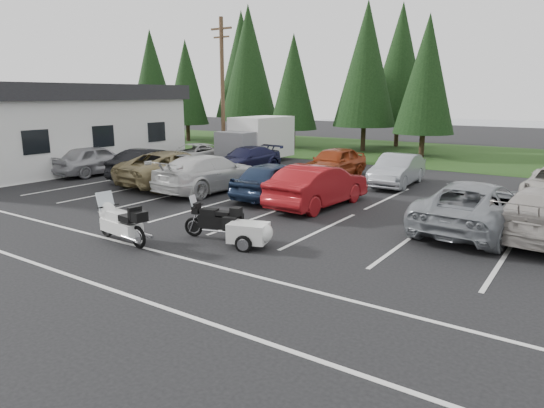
% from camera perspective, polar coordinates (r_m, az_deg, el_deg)
% --- Properties ---
extents(ground, '(120.00, 120.00, 0.00)m').
position_cam_1_polar(ground, '(16.79, -5.53, -2.20)').
color(ground, black).
rests_on(ground, ground).
extents(grass_strip, '(80.00, 16.00, 0.01)m').
position_cam_1_polar(grass_strip, '(38.15, 18.20, 5.65)').
color(grass_strip, '#1B3811').
rests_on(grass_strip, ground).
extents(lake_water, '(70.00, 50.00, 0.02)m').
position_cam_1_polar(lake_water, '(67.89, 28.94, 7.56)').
color(lake_water, slate).
rests_on(lake_water, ground).
extents(building, '(10.60, 15.60, 4.90)m').
position_cam_1_polar(building, '(32.87, -26.01, 8.25)').
color(building, white).
rests_on(building, ground).
extents(utility_pole, '(1.60, 0.26, 9.00)m').
position_cam_1_polar(utility_pole, '(31.84, -5.85, 13.40)').
color(utility_pole, '#473321').
rests_on(utility_pole, ground).
extents(box_truck, '(2.40, 5.60, 2.90)m').
position_cam_1_polar(box_truck, '(31.13, -2.26, 7.48)').
color(box_truck, silver).
rests_on(box_truck, ground).
extents(stall_markings, '(32.00, 16.00, 0.01)m').
position_cam_1_polar(stall_markings, '(18.32, -1.54, -0.86)').
color(stall_markings, silver).
rests_on(stall_markings, ground).
extents(conifer_0, '(4.58, 4.58, 10.66)m').
position_cam_1_polar(conifer_0, '(51.96, -13.99, 14.53)').
color(conifer_0, '#332316').
rests_on(conifer_0, ground).
extents(conifer_1, '(3.96, 3.96, 9.22)m').
position_cam_1_polar(conifer_1, '(46.72, -10.06, 13.91)').
color(conifer_1, '#332316').
rests_on(conifer_1, ground).
extents(conifer_2, '(5.10, 5.10, 11.89)m').
position_cam_1_polar(conifer_2, '(44.12, -2.78, 16.19)').
color(conifer_2, '#332316').
rests_on(conifer_2, ground).
extents(conifer_3, '(3.87, 3.87, 9.02)m').
position_cam_1_polar(conifer_3, '(39.79, 2.54, 14.14)').
color(conifer_3, '#332316').
rests_on(conifer_3, ground).
extents(conifer_4, '(4.80, 4.80, 11.17)m').
position_cam_1_polar(conifer_4, '(38.62, 11.02, 15.84)').
color(conifer_4, '#332316').
rests_on(conifer_4, ground).
extents(conifer_5, '(4.14, 4.14, 9.63)m').
position_cam_1_polar(conifer_5, '(35.63, 17.72, 14.31)').
color(conifer_5, '#332316').
rests_on(conifer_5, ground).
extents(conifer_back_a, '(5.28, 5.28, 12.30)m').
position_cam_1_polar(conifer_back_a, '(49.89, -3.60, 16.06)').
color(conifer_back_a, '#332316').
rests_on(conifer_back_a, ground).
extents(conifer_back_b, '(4.97, 4.97, 11.58)m').
position_cam_1_polar(conifer_back_b, '(42.54, 14.87, 15.68)').
color(conifer_back_b, '#332316').
rests_on(conifer_back_b, ground).
extents(car_near_0, '(2.00, 4.78, 1.62)m').
position_cam_1_polar(car_near_0, '(28.41, -20.01, 4.91)').
color(car_near_0, '#A1A0A5').
rests_on(car_near_0, ground).
extents(car_near_1, '(2.17, 4.99, 1.60)m').
position_cam_1_polar(car_near_1, '(25.96, -14.02, 4.60)').
color(car_near_1, black).
rests_on(car_near_1, ground).
extents(car_near_2, '(3.19, 6.18, 1.67)m').
position_cam_1_polar(car_near_2, '(24.10, -11.16, 4.22)').
color(car_near_2, olive).
rests_on(car_near_2, ground).
extents(car_near_3, '(2.64, 5.87, 1.67)m').
position_cam_1_polar(car_near_3, '(22.23, -7.31, 3.65)').
color(car_near_3, silver).
rests_on(car_near_3, ground).
extents(car_near_4, '(2.05, 4.70, 1.58)m').
position_cam_1_polar(car_near_4, '(20.58, 0.23, 2.90)').
color(car_near_4, '#1C2B47').
rests_on(car_near_4, ground).
extents(car_near_5, '(2.08, 5.15, 1.66)m').
position_cam_1_polar(car_near_5, '(19.05, 5.45, 2.17)').
color(car_near_5, maroon).
rests_on(car_near_5, ground).
extents(car_near_6, '(3.06, 5.99, 1.62)m').
position_cam_1_polar(car_near_6, '(16.88, 22.82, -0.24)').
color(car_near_6, gray).
rests_on(car_near_6, ground).
extents(car_far_0, '(2.22, 4.80, 1.33)m').
position_cam_1_polar(car_far_0, '(30.64, -9.25, 5.77)').
color(car_far_0, silver).
rests_on(car_far_0, ground).
extents(car_far_1, '(2.41, 4.96, 1.39)m').
position_cam_1_polar(car_far_1, '(27.83, -3.07, 5.28)').
color(car_far_1, '#18193C').
rests_on(car_far_1, ground).
extents(car_far_2, '(2.06, 4.78, 1.61)m').
position_cam_1_polar(car_far_2, '(25.87, 7.29, 4.86)').
color(car_far_2, maroon).
rests_on(car_far_2, ground).
extents(car_far_3, '(1.84, 4.64, 1.50)m').
position_cam_1_polar(car_far_3, '(24.19, 14.51, 3.89)').
color(car_far_3, gray).
rests_on(car_far_3, ground).
extents(touring_motorcycle, '(2.72, 1.14, 1.46)m').
position_cam_1_polar(touring_motorcycle, '(14.99, -17.36, -1.68)').
color(touring_motorcycle, white).
rests_on(touring_motorcycle, ground).
extents(cargo_trailer, '(1.79, 1.32, 0.74)m').
position_cam_1_polar(cargo_trailer, '(13.96, -2.79, -3.68)').
color(cargo_trailer, white).
rests_on(cargo_trailer, ground).
extents(adventure_motorcycle, '(2.33, 1.32, 1.34)m').
position_cam_1_polar(adventure_motorcycle, '(14.83, -6.88, -1.57)').
color(adventure_motorcycle, black).
rests_on(adventure_motorcycle, ground).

